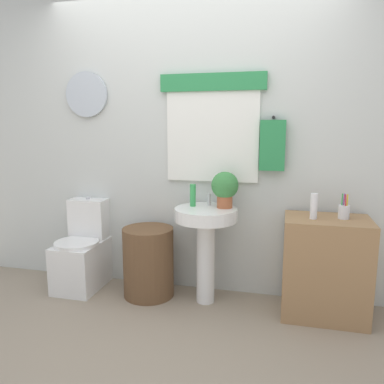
# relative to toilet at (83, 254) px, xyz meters

# --- Properties ---
(ground_plane) EXTENTS (8.00, 8.00, 0.00)m
(ground_plane) POSITION_rel_toilet_xyz_m (0.95, -0.88, -0.30)
(ground_plane) COLOR gray
(back_wall) EXTENTS (4.40, 0.18, 2.60)m
(back_wall) POSITION_rel_toilet_xyz_m (0.96, 0.26, 1.00)
(back_wall) COLOR silver
(back_wall) RESTS_ON ground_plane
(toilet) EXTENTS (0.38, 0.51, 0.80)m
(toilet) POSITION_rel_toilet_xyz_m (0.00, 0.00, 0.00)
(toilet) COLOR white
(toilet) RESTS_ON ground_plane
(laundry_hamper) EXTENTS (0.43, 0.43, 0.59)m
(laundry_hamper) POSITION_rel_toilet_xyz_m (0.64, -0.03, -0.01)
(laundry_hamper) COLOR brown
(laundry_hamper) RESTS_ON ground_plane
(pedestal_sink) EXTENTS (0.50, 0.50, 0.79)m
(pedestal_sink) POSITION_rel_toilet_xyz_m (1.14, -0.03, 0.29)
(pedestal_sink) COLOR white
(pedestal_sink) RESTS_ON ground_plane
(faucet) EXTENTS (0.03, 0.03, 0.10)m
(faucet) POSITION_rel_toilet_xyz_m (1.14, 0.09, 0.54)
(faucet) COLOR silver
(faucet) RESTS_ON pedestal_sink
(wooden_cabinet) EXTENTS (0.62, 0.44, 0.76)m
(wooden_cabinet) POSITION_rel_toilet_xyz_m (2.06, -0.03, 0.08)
(wooden_cabinet) COLOR #9E754C
(wooden_cabinet) RESTS_ON ground_plane
(soap_bottle) EXTENTS (0.05, 0.05, 0.18)m
(soap_bottle) POSITION_rel_toilet_xyz_m (1.02, 0.02, 0.58)
(soap_bottle) COLOR green
(soap_bottle) RESTS_ON pedestal_sink
(potted_plant) EXTENTS (0.22, 0.22, 0.29)m
(potted_plant) POSITION_rel_toilet_xyz_m (1.28, 0.03, 0.65)
(potted_plant) COLOR #AD5B38
(potted_plant) RESTS_ON pedestal_sink
(lotion_bottle) EXTENTS (0.05, 0.05, 0.19)m
(lotion_bottle) POSITION_rel_toilet_xyz_m (1.95, -0.07, 0.56)
(lotion_bottle) COLOR white
(lotion_bottle) RESTS_ON wooden_cabinet
(toothbrush_cup) EXTENTS (0.08, 0.08, 0.19)m
(toothbrush_cup) POSITION_rel_toilet_xyz_m (2.17, -0.01, 0.52)
(toothbrush_cup) COLOR silver
(toothbrush_cup) RESTS_ON wooden_cabinet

